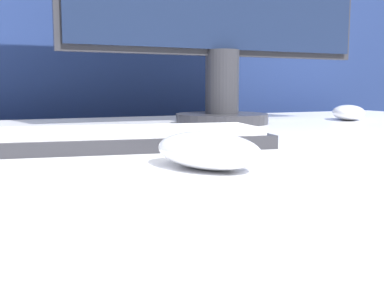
{
  "coord_description": "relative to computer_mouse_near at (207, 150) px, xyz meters",
  "views": [
    {
      "loc": [
        -0.17,
        -0.51,
        0.84
      ],
      "look_at": [
        0.01,
        -0.12,
        0.79
      ],
      "focal_mm": 42.0,
      "sensor_mm": 36.0,
      "label": 1
    }
  ],
  "objects": [
    {
      "name": "partition_panel",
      "position": [
        -0.01,
        0.86,
        -0.18
      ],
      "size": [
        5.0,
        0.03,
        1.22
      ],
      "color": "navy",
      "rests_on": "ground_plane"
    },
    {
      "name": "computer_mouse_near",
      "position": [
        0.0,
        0.0,
        0.0
      ],
      "size": [
        0.1,
        0.13,
        0.03
      ],
      "rotation": [
        0.0,
        0.0,
        0.35
      ],
      "color": "white",
      "rests_on": "desk"
    },
    {
      "name": "keyboard",
      "position": [
        -0.05,
        0.17,
        -0.01
      ],
      "size": [
        0.39,
        0.18,
        0.02
      ],
      "rotation": [
        0.0,
        0.0,
        -0.17
      ],
      "color": "#28282D",
      "rests_on": "desk"
    },
    {
      "name": "computer_mouse_far",
      "position": [
        0.55,
        0.41,
        0.0
      ],
      "size": [
        0.12,
        0.13,
        0.03
      ],
      "rotation": [
        0.0,
        0.0,
        -0.59
      ],
      "color": "white",
      "rests_on": "desk"
    }
  ]
}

